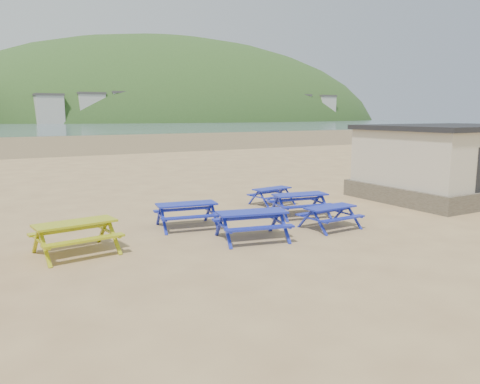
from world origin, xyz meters
TOP-DOWN VIEW (x-y plane):
  - ground at (0.00, 0.00)m, footprint 400.00×400.00m
  - wet_sand at (0.00, 55.00)m, footprint 400.00×400.00m
  - picnic_table_blue_a at (-1.84, 1.51)m, footprint 2.13×1.82m
  - picnic_table_blue_b at (2.70, 3.38)m, footprint 1.77×1.50m
  - picnic_table_blue_c at (2.36, 1.09)m, footprint 2.16×1.86m
  - picnic_table_blue_d at (-0.78, -0.78)m, footprint 2.30×2.00m
  - picnic_table_blue_e at (2.09, -0.86)m, footprint 1.77×1.45m
  - picnic_table_blue_f at (9.09, -0.51)m, footprint 2.28×2.04m
  - picnic_table_yellow at (-5.50, 0.31)m, footprint 2.22×1.87m
  - amenity_block at (10.50, 1.00)m, footprint 7.40×5.40m
  - headland_town at (90.00, 229.68)m, footprint 264.00×144.00m

SIDE VIEW (x-z plane):
  - headland_town at x=90.00m, z-range -63.91..44.09m
  - ground at x=0.00m, z-range 0.00..0.00m
  - wet_sand at x=0.00m, z-range 0.00..0.00m
  - picnic_table_blue_b at x=2.70m, z-range 0.00..0.67m
  - picnic_table_blue_e at x=2.09m, z-range 0.00..0.72m
  - picnic_table_blue_a at x=-1.84m, z-range 0.00..0.80m
  - picnic_table_blue_f at x=9.09m, z-range 0.00..0.80m
  - picnic_table_blue_c at x=2.36m, z-range 0.00..0.81m
  - picnic_table_blue_d at x=-0.78m, z-range 0.00..0.84m
  - picnic_table_yellow at x=-5.50m, z-range 0.00..0.85m
  - amenity_block at x=10.50m, z-range -0.01..3.14m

